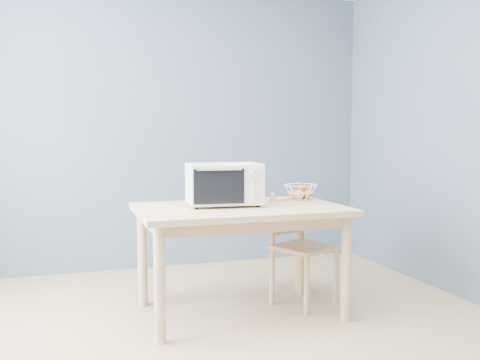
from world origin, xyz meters
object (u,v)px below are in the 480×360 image
object	(u,v)px
fruit_basket	(300,192)
dining_chair	(300,249)
dining_table	(240,221)
toaster_oven	(221,184)

from	to	relation	value
fruit_basket	dining_chair	world-z (taller)	fruit_basket
dining_table	toaster_oven	xyz separation A→B (m)	(-0.12, 0.06, 0.26)
dining_table	fruit_basket	size ratio (longest dim) A/B	4.37
dining_table	fruit_basket	world-z (taller)	fruit_basket
dining_chair	fruit_basket	bearing A→B (deg)	41.50
toaster_oven	dining_chair	size ratio (longest dim) A/B	0.64
toaster_oven	fruit_basket	bearing A→B (deg)	18.02
toaster_oven	fruit_basket	distance (m)	0.69
dining_table	fruit_basket	distance (m)	0.61
dining_table	toaster_oven	distance (m)	0.29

